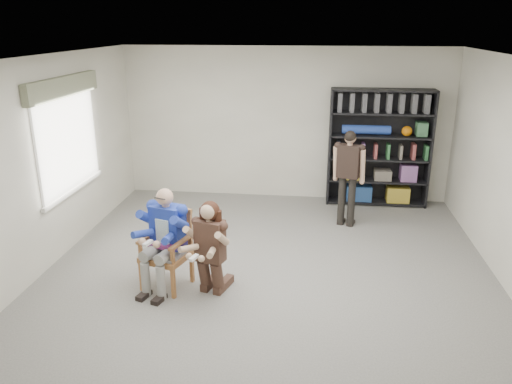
% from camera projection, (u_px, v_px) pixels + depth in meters
% --- Properties ---
extents(room_shell, '(6.00, 7.00, 2.80)m').
position_uv_depth(room_shell, '(267.00, 181.00, 5.93)').
color(room_shell, beige).
rests_on(room_shell, ground).
extents(floor, '(6.00, 7.00, 0.01)m').
position_uv_depth(floor, '(266.00, 285.00, 6.39)').
color(floor, '#65635E').
rests_on(floor, ground).
extents(window_left, '(0.16, 2.00, 1.75)m').
position_uv_depth(window_left, '(69.00, 137.00, 7.13)').
color(window_left, silver).
rests_on(window_left, room_shell).
extents(armchair, '(0.72, 0.71, 1.01)m').
position_uv_depth(armchair, '(166.00, 250.00, 6.21)').
color(armchair, '#9D6432').
rests_on(armchair, floor).
extents(seated_man, '(0.76, 0.91, 1.31)m').
position_uv_depth(seated_man, '(165.00, 239.00, 6.16)').
color(seated_man, '#1D2E97').
rests_on(seated_man, floor).
extents(kneeling_woman, '(0.71, 0.91, 1.20)m').
position_uv_depth(kneeling_woman, '(209.00, 250.00, 6.00)').
color(kneeling_woman, '#3C2A1F').
rests_on(kneeling_woman, floor).
extents(bookshelf, '(1.80, 0.38, 2.10)m').
position_uv_depth(bookshelf, '(379.00, 148.00, 8.94)').
color(bookshelf, black).
rests_on(bookshelf, floor).
extents(standing_man, '(0.55, 0.42, 1.60)m').
position_uv_depth(standing_man, '(348.00, 179.00, 8.02)').
color(standing_man, black).
rests_on(standing_man, floor).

